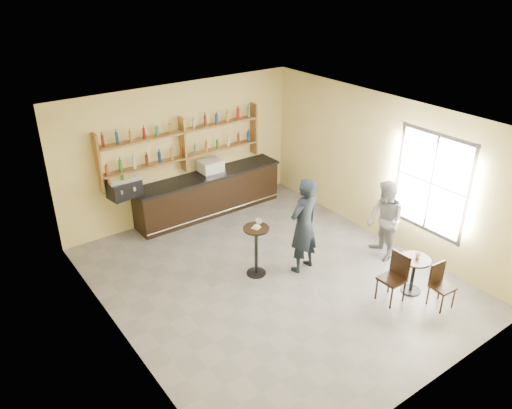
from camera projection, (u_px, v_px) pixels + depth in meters
floor at (272, 279)px, 9.81m from camera, size 7.00×7.00×0.00m
ceiling at (274, 121)px, 8.38m from camera, size 7.00×7.00×0.00m
wall_back at (181, 152)px, 11.63m from camera, size 7.00×0.00×7.00m
wall_front at (436, 303)px, 6.57m from camera, size 7.00×0.00×7.00m
wall_left at (116, 259)px, 7.52m from camera, size 0.00×7.00×7.00m
wall_right at (383, 169)px, 10.68m from camera, size 0.00×7.00×7.00m
window_pane at (431, 183)px, 9.76m from camera, size 0.00×2.00×2.00m
window_frame at (431, 183)px, 9.76m from camera, size 0.04×1.70×2.10m
shelf_unit at (183, 145)px, 11.44m from camera, size 4.00×0.26×1.40m
liquor_bottles at (183, 138)px, 11.37m from camera, size 3.68×0.10×1.00m
bar_counter at (209, 194)px, 12.12m from camera, size 3.78×0.74×1.02m
espresso_machine at (124, 186)px, 10.69m from camera, size 0.73×0.53×0.48m
pastry_case at (211, 167)px, 11.86m from camera, size 0.57×0.46×0.33m
pedestal_table at (256, 251)px, 9.74m from camera, size 0.58×0.58×1.05m
napkin at (256, 228)px, 9.50m from camera, size 0.20×0.20×0.00m
donut at (257, 226)px, 9.49m from camera, size 0.16×0.16×0.05m
cup_pedestal at (259, 221)px, 9.63m from camera, size 0.15×0.15×0.10m
man_main at (304, 225)px, 9.70m from camera, size 0.79×0.58×1.98m
cafe_table at (413, 275)px, 9.30m from camera, size 0.71×0.71×0.72m
cup_cafe at (418, 256)px, 9.14m from camera, size 0.13×0.13×0.09m
chair_west at (392, 279)px, 8.99m from camera, size 0.41×0.41×0.94m
chair_south at (443, 287)px, 8.86m from camera, size 0.39×0.39×0.84m
patron_second at (385, 221)px, 10.16m from camera, size 0.89×1.00×1.70m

